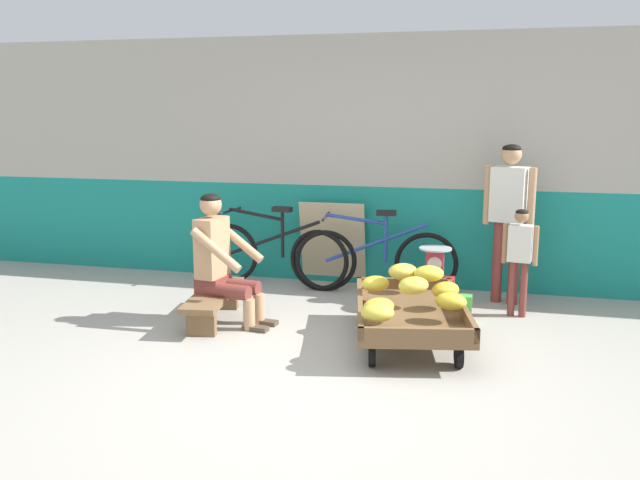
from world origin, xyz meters
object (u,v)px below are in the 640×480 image
(sign_board, at_px, (333,243))
(customer_adult, at_px, (509,206))
(vendor_seated, at_px, (221,260))
(customer_child, at_px, (520,251))
(bicycle_far_left, at_px, (375,259))
(low_bench, at_px, (214,300))
(shopping_bag, at_px, (461,308))
(weighing_scale, at_px, (435,262))
(plastic_crate, at_px, (434,294))
(banana_cart, at_px, (410,314))
(bicycle_near_left, at_px, (274,254))

(sign_board, bearing_deg, customer_adult, -10.49)
(vendor_seated, height_order, customer_child, vendor_seated)
(bicycle_far_left, distance_m, customer_adult, 1.41)
(low_bench, xyz_separation_m, customer_adult, (2.50, 1.23, 0.75))
(vendor_seated, bearing_deg, sign_board, 68.12)
(customer_child, height_order, shopping_bag, customer_child)
(vendor_seated, xyz_separation_m, weighing_scale, (1.77, 0.85, -0.11))
(customer_adult, bearing_deg, plastic_crate, -148.53)
(banana_cart, bearing_deg, bicycle_near_left, 138.30)
(weighing_scale, relative_size, bicycle_near_left, 0.18)
(vendor_seated, height_order, sign_board, vendor_seated)
(weighing_scale, height_order, bicycle_near_left, bicycle_near_left)
(low_bench, bearing_deg, plastic_crate, 24.18)
(customer_adult, bearing_deg, shopping_bag, -118.27)
(sign_board, distance_m, shopping_bag, 1.77)
(sign_board, xyz_separation_m, customer_child, (1.89, -0.74, 0.17))
(customer_adult, bearing_deg, vendor_seated, -152.81)
(shopping_bag, bearing_deg, plastic_crate, 130.96)
(bicycle_far_left, bearing_deg, shopping_bag, -39.93)
(banana_cart, relative_size, customer_adult, 1.03)
(sign_board, bearing_deg, low_bench, -114.74)
(customer_child, bearing_deg, vendor_seated, -161.81)
(banana_cart, height_order, low_bench, banana_cart)
(vendor_seated, bearing_deg, banana_cart, -4.58)
(banana_cart, distance_m, plastic_crate, 0.99)
(bicycle_far_left, relative_size, shopping_bag, 6.90)
(banana_cart, bearing_deg, vendor_seated, 175.42)
(sign_board, bearing_deg, customer_child, -21.49)
(plastic_crate, relative_size, shopping_bag, 1.50)
(bicycle_near_left, bearing_deg, customer_adult, -1.42)
(plastic_crate, bearing_deg, vendor_seated, -154.45)
(low_bench, xyz_separation_m, shopping_bag, (2.12, 0.53, -0.08))
(banana_cart, distance_m, shopping_bag, 0.78)
(low_bench, xyz_separation_m, bicycle_far_left, (1.22, 1.28, 0.15))
(sign_board, bearing_deg, shopping_bag, -36.19)
(weighing_scale, bearing_deg, shopping_bag, -48.94)
(customer_child, bearing_deg, banana_cart, -131.78)
(banana_cart, relative_size, low_bench, 1.40)
(bicycle_far_left, bearing_deg, low_bench, -133.66)
(customer_adult, bearing_deg, weighing_scale, -148.46)
(vendor_seated, bearing_deg, low_bench, 171.83)
(bicycle_far_left, bearing_deg, bicycle_near_left, 179.80)
(weighing_scale, bearing_deg, vendor_seated, -154.48)
(low_bench, relative_size, bicycle_near_left, 0.68)
(bicycle_near_left, distance_m, sign_board, 0.64)
(customer_adult, bearing_deg, bicycle_far_left, 177.55)
(bicycle_far_left, distance_m, shopping_bag, 1.20)
(low_bench, height_order, plastic_crate, plastic_crate)
(banana_cart, distance_m, vendor_seated, 1.70)
(low_bench, distance_m, weighing_scale, 2.05)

